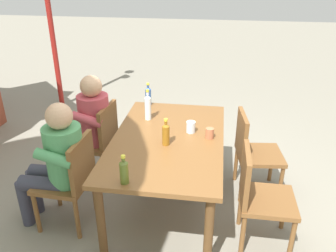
{
  "coord_description": "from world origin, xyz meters",
  "views": [
    {
      "loc": [
        -2.73,
        -0.41,
        2.19
      ],
      "look_at": [
        0.0,
        0.0,
        0.87
      ],
      "focal_mm": 36.95,
      "sensor_mm": 36.0,
      "label": 1
    }
  ],
  "objects_px": {
    "bottle_olive": "(124,171)",
    "chair_near_left": "(258,194)",
    "person_in_white_shirt": "(57,160)",
    "dining_table": "(168,146)",
    "chair_far_left": "(71,177)",
    "chair_far_right": "(99,139)",
    "cup_glass": "(191,127)",
    "backpack_by_near_side": "(177,126)",
    "person_in_plaid_shirt": "(88,123)",
    "bottle_clear": "(148,107)",
    "cup_terracotta": "(210,133)",
    "chair_near_right": "(252,150)",
    "bottle_amber": "(166,134)",
    "bottle_blue": "(148,96)"
  },
  "relations": [
    {
      "from": "chair_near_left",
      "to": "cup_terracotta",
      "type": "bearing_deg",
      "value": 45.07
    },
    {
      "from": "chair_far_left",
      "to": "bottle_olive",
      "type": "xyz_separation_m",
      "value": [
        -0.36,
        -0.59,
        0.35
      ]
    },
    {
      "from": "person_in_plaid_shirt",
      "to": "bottle_clear",
      "type": "height_order",
      "value": "person_in_plaid_shirt"
    },
    {
      "from": "bottle_olive",
      "to": "chair_near_left",
      "type": "bearing_deg",
      "value": -70.05
    },
    {
      "from": "dining_table",
      "to": "chair_far_right",
      "type": "bearing_deg",
      "value": 65.58
    },
    {
      "from": "bottle_clear",
      "to": "cup_glass",
      "type": "height_order",
      "value": "bottle_clear"
    },
    {
      "from": "chair_near_right",
      "to": "bottle_blue",
      "type": "height_order",
      "value": "bottle_blue"
    },
    {
      "from": "cup_terracotta",
      "to": "cup_glass",
      "type": "relative_size",
      "value": 0.9
    },
    {
      "from": "bottle_clear",
      "to": "cup_terracotta",
      "type": "height_order",
      "value": "bottle_clear"
    },
    {
      "from": "person_in_white_shirt",
      "to": "cup_glass",
      "type": "height_order",
      "value": "person_in_white_shirt"
    },
    {
      "from": "person_in_white_shirt",
      "to": "bottle_clear",
      "type": "relative_size",
      "value": 3.71
    },
    {
      "from": "chair_near_right",
      "to": "bottle_olive",
      "type": "height_order",
      "value": "bottle_olive"
    },
    {
      "from": "dining_table",
      "to": "chair_far_left",
      "type": "xyz_separation_m",
      "value": [
        -0.37,
        0.8,
        -0.17
      ]
    },
    {
      "from": "dining_table",
      "to": "backpack_by_near_side",
      "type": "height_order",
      "value": "dining_table"
    },
    {
      "from": "person_in_plaid_shirt",
      "to": "backpack_by_near_side",
      "type": "height_order",
      "value": "person_in_plaid_shirt"
    },
    {
      "from": "chair_far_left",
      "to": "cup_glass",
      "type": "distance_m",
      "value": 1.16
    },
    {
      "from": "chair_near_right",
      "to": "dining_table",
      "type": "bearing_deg",
      "value": 114.3
    },
    {
      "from": "dining_table",
      "to": "chair_near_left",
      "type": "distance_m",
      "value": 0.89
    },
    {
      "from": "cup_glass",
      "to": "chair_near_right",
      "type": "bearing_deg",
      "value": -70.76
    },
    {
      "from": "backpack_by_near_side",
      "to": "cup_terracotta",
      "type": "bearing_deg",
      "value": -160.72
    },
    {
      "from": "chair_far_right",
      "to": "chair_near_right",
      "type": "xyz_separation_m",
      "value": [
        -0.0,
        -1.59,
        0.0
      ]
    },
    {
      "from": "bottle_amber",
      "to": "dining_table",
      "type": "bearing_deg",
      "value": 0.78
    },
    {
      "from": "cup_glass",
      "to": "backpack_by_near_side",
      "type": "height_order",
      "value": "cup_glass"
    },
    {
      "from": "dining_table",
      "to": "chair_far_left",
      "type": "relative_size",
      "value": 1.89
    },
    {
      "from": "bottle_amber",
      "to": "chair_far_left",
      "type": "bearing_deg",
      "value": 107.36
    },
    {
      "from": "cup_glass",
      "to": "cup_terracotta",
      "type": "bearing_deg",
      "value": -117.68
    },
    {
      "from": "chair_near_right",
      "to": "chair_near_left",
      "type": "height_order",
      "value": "same"
    },
    {
      "from": "bottle_clear",
      "to": "bottle_blue",
      "type": "bearing_deg",
      "value": 11.07
    },
    {
      "from": "bottle_amber",
      "to": "bottle_blue",
      "type": "relative_size",
      "value": 0.97
    },
    {
      "from": "dining_table",
      "to": "person_in_white_shirt",
      "type": "height_order",
      "value": "person_in_white_shirt"
    },
    {
      "from": "chair_near_left",
      "to": "bottle_blue",
      "type": "distance_m",
      "value": 1.63
    },
    {
      "from": "chair_far_left",
      "to": "chair_near_right",
      "type": "bearing_deg",
      "value": -65.29
    },
    {
      "from": "bottle_clear",
      "to": "bottle_blue",
      "type": "relative_size",
      "value": 1.26
    },
    {
      "from": "bottle_olive",
      "to": "dining_table",
      "type": "bearing_deg",
      "value": -15.71
    },
    {
      "from": "bottle_olive",
      "to": "chair_far_left",
      "type": "bearing_deg",
      "value": 58.61
    },
    {
      "from": "bottle_clear",
      "to": "chair_near_right",
      "type": "bearing_deg",
      "value": -90.89
    },
    {
      "from": "chair_far_left",
      "to": "cup_glass",
      "type": "bearing_deg",
      "value": -62.16
    },
    {
      "from": "dining_table",
      "to": "bottle_clear",
      "type": "bearing_deg",
      "value": 34.54
    },
    {
      "from": "chair_near_left",
      "to": "bottle_olive",
      "type": "bearing_deg",
      "value": 109.95
    },
    {
      "from": "person_in_white_shirt",
      "to": "person_in_plaid_shirt",
      "type": "bearing_deg",
      "value": 0.0
    },
    {
      "from": "chair_far_left",
      "to": "person_in_white_shirt",
      "type": "bearing_deg",
      "value": 87.78
    },
    {
      "from": "chair_far_left",
      "to": "bottle_olive",
      "type": "distance_m",
      "value": 0.78
    },
    {
      "from": "person_in_plaid_shirt",
      "to": "cup_glass",
      "type": "distance_m",
      "value": 1.13
    },
    {
      "from": "bottle_olive",
      "to": "cup_glass",
      "type": "bearing_deg",
      "value": -24.31
    },
    {
      "from": "bottle_blue",
      "to": "backpack_by_near_side",
      "type": "bearing_deg",
      "value": -21.95
    },
    {
      "from": "chair_far_right",
      "to": "bottle_olive",
      "type": "relative_size",
      "value": 3.84
    },
    {
      "from": "chair_far_right",
      "to": "bottle_clear",
      "type": "relative_size",
      "value": 2.73
    },
    {
      "from": "bottle_blue",
      "to": "bottle_clear",
      "type": "bearing_deg",
      "value": -168.93
    },
    {
      "from": "chair_near_left",
      "to": "person_in_white_shirt",
      "type": "distance_m",
      "value": 1.71
    },
    {
      "from": "chair_far_left",
      "to": "chair_far_right",
      "type": "relative_size",
      "value": 1.0
    }
  ]
}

